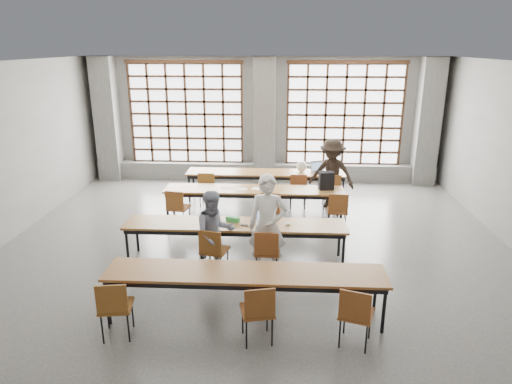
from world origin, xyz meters
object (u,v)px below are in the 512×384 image
(desk_row_b, at_px, (254,192))
(student_back, at_px, (332,174))
(chair_back_right, at_px, (332,188))
(student_female, at_px, (215,233))
(chair_front_right, at_px, (267,249))
(mouse, at_px, (288,224))
(desk_row_a, at_px, (266,174))
(chair_near_mid, at_px, (258,308))
(chair_mid_centre, at_px, (271,207))
(chair_mid_right, at_px, (338,208))
(desk_row_c, at_px, (235,227))
(laptop_back, at_px, (318,169))
(chair_front_left, at_px, (213,247))
(plastic_bag, at_px, (302,166))
(desk_row_d, at_px, (245,276))
(chair_mid_left, at_px, (177,205))
(student_male, at_px, (268,226))
(green_box, at_px, (233,219))
(backpack, at_px, (326,181))
(chair_back_mid, at_px, (298,187))
(chair_back_left, at_px, (207,186))
(chair_near_left, at_px, (114,304))
(phone, at_px, (245,225))
(red_pouch, at_px, (116,303))
(chair_near_right, at_px, (356,311))
(laptop_front, at_px, (266,219))

(desk_row_b, xyz_separation_m, student_back, (1.81, 0.94, 0.18))
(chair_back_right, relative_size, student_female, 0.59)
(chair_front_right, relative_size, mouse, 8.98)
(desk_row_a, height_order, chair_near_mid, chair_near_mid)
(chair_mid_centre, distance_m, chair_mid_right, 1.40)
(desk_row_c, distance_m, student_back, 3.64)
(desk_row_b, bearing_deg, laptop_back, 44.98)
(chair_front_left, bearing_deg, plastic_bag, 68.50)
(desk_row_b, bearing_deg, desk_row_d, -88.49)
(chair_mid_left, xyz_separation_m, student_male, (2.00, -1.95, 0.36))
(chair_mid_left, relative_size, green_box, 3.52)
(backpack, bearing_deg, mouse, -119.69)
(desk_row_d, relative_size, chair_mid_right, 4.55)
(backpack, bearing_deg, chair_back_mid, 120.06)
(desk_row_a, bearing_deg, backpack, -44.98)
(laptop_back, bearing_deg, desk_row_b, -135.02)
(chair_back_left, bearing_deg, student_back, 2.46)
(student_back, xyz_separation_m, backpack, (-0.21, -0.89, 0.08))
(chair_near_left, distance_m, student_female, 2.23)
(chair_mid_centre, height_order, phone, chair_mid_centre)
(chair_mid_right, relative_size, phone, 6.77)
(chair_near_mid, bearing_deg, mouse, 80.36)
(chair_mid_centre, height_order, mouse, chair_mid_centre)
(desk_row_c, bearing_deg, student_back, 56.01)
(chair_front_right, relative_size, phone, 6.77)
(laptop_back, xyz_separation_m, green_box, (-1.81, -3.54, -0.02))
(chair_back_right, relative_size, backpack, 2.20)
(desk_row_c, bearing_deg, red_pouch, -120.25)
(desk_row_d, relative_size, red_pouch, 20.00)
(plastic_bag, bearing_deg, chair_back_mid, -98.28)
(chair_back_left, bearing_deg, chair_front_left, -79.49)
(chair_back_left, distance_m, green_box, 2.96)
(desk_row_b, distance_m, laptop_back, 2.18)
(backpack, bearing_deg, laptop_back, 84.53)
(chair_near_right, relative_size, phone, 6.77)
(phone, bearing_deg, plastic_bag, 72.55)
(desk_row_c, xyz_separation_m, mouse, (0.95, -0.02, 0.08))
(desk_row_c, bearing_deg, laptop_back, 64.06)
(desk_row_a, xyz_separation_m, mouse, (0.52, -3.53, 0.08))
(chair_mid_centre, distance_m, red_pouch, 4.30)
(chair_mid_right, xyz_separation_m, chair_near_right, (-0.22, -3.89, 0.00))
(desk_row_d, distance_m, chair_near_right, 1.61)
(student_back, bearing_deg, chair_mid_right, -69.72)
(desk_row_a, bearing_deg, laptop_front, -88.07)
(desk_row_d, relative_size, chair_back_right, 4.55)
(chair_back_mid, xyz_separation_m, chair_near_left, (-2.60, -5.33, 0.00))
(desk_row_b, height_order, chair_mid_centre, chair_mid_centre)
(desk_row_b, xyz_separation_m, chair_near_right, (1.58, -4.52, -0.13))
(chair_back_mid, distance_m, student_back, 0.87)
(chair_front_left, relative_size, chair_near_left, 1.00)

